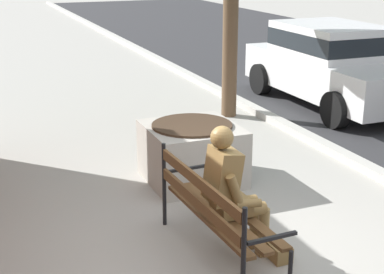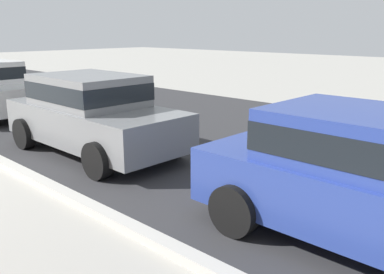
{
  "view_description": "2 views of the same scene",
  "coord_description": "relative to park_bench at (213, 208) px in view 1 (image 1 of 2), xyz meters",
  "views": [
    {
      "loc": [
        4.53,
        -2.1,
        2.9
      ],
      "look_at": [
        -2.06,
        0.56,
        0.6
      ],
      "focal_mm": 53.96,
      "sensor_mm": 36.0,
      "label": 1
    },
    {
      "loc": [
        7.7,
        0.05,
        2.41
      ],
      "look_at": [
        3.43,
        4.57,
        0.8
      ],
      "focal_mm": 38.78,
      "sensor_mm": 36.0,
      "label": 2
    }
  ],
  "objects": [
    {
      "name": "ground_plane",
      "position": [
        0.09,
        0.01,
        -0.54
      ],
      "size": [
        80.0,
        80.0,
        0.0
      ],
      "primitive_type": "plane",
      "color": "#9E9B93"
    },
    {
      "name": "park_bench",
      "position": [
        0.0,
        0.0,
        0.0
      ],
      "size": [
        1.82,
        0.61,
        0.95
      ],
      "color": "brown",
      "rests_on": "ground"
    },
    {
      "name": "parked_car_white",
      "position": [
        -4.63,
        4.58,
        0.3
      ],
      "size": [
        4.1,
        1.93,
        1.56
      ],
      "color": "silver",
      "rests_on": "ground"
    },
    {
      "name": "bronze_statue_seated",
      "position": [
        0.05,
        0.21,
        0.12
      ],
      "size": [
        0.63,
        0.76,
        1.37
      ],
      "color": "olive",
      "rests_on": "ground"
    },
    {
      "name": "concrete_planter",
      "position": [
        -1.97,
        0.57,
        -0.16
      ],
      "size": [
        1.16,
        1.16,
        0.78
      ],
      "color": "#A8A399",
      "rests_on": "ground"
    }
  ]
}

